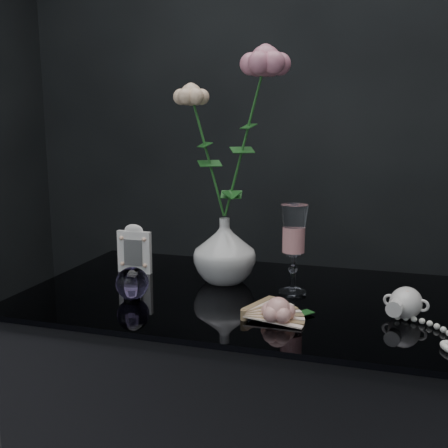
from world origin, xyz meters
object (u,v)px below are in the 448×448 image
(wine_glass, at_px, (293,250))
(picture_frame, at_px, (134,249))
(pearl_jar, at_px, (406,301))
(paperweight, at_px, (132,283))
(loose_rose, at_px, (278,310))
(vase, at_px, (225,250))

(wine_glass, bearing_deg, picture_frame, 172.75)
(pearl_jar, bearing_deg, wine_glass, 174.51)
(wine_glass, xyz_separation_m, paperweight, (-0.34, -0.14, -0.07))
(wine_glass, height_order, loose_rose, wine_glass)
(vase, distance_m, pearl_jar, 0.44)
(paperweight, relative_size, loose_rose, 0.49)
(vase, xyz_separation_m, pearl_jar, (0.42, -0.13, -0.05))
(pearl_jar, bearing_deg, paperweight, -160.80)
(wine_glass, bearing_deg, loose_rose, -89.18)
(picture_frame, distance_m, paperweight, 0.22)
(pearl_jar, bearing_deg, loose_rose, -143.61)
(vase, bearing_deg, wine_glass, -13.71)
(vase, height_order, paperweight, vase)
(wine_glass, bearing_deg, vase, 166.29)
(wine_glass, xyz_separation_m, pearl_jar, (0.24, -0.08, -0.07))
(picture_frame, distance_m, loose_rose, 0.49)
(picture_frame, bearing_deg, loose_rose, -29.37)
(paperweight, bearing_deg, vase, 49.52)
(picture_frame, relative_size, paperweight, 1.77)
(paperweight, xyz_separation_m, loose_rose, (0.34, -0.04, -0.01))
(pearl_jar, bearing_deg, vase, 176.64)
(paperweight, bearing_deg, picture_frame, 115.01)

